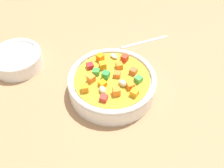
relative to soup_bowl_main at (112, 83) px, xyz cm
name	(u,v)px	position (x,y,z in cm)	size (l,w,h in cm)	color
ground_plane	(112,93)	(0.00, 0.00, -3.75)	(140.00, 140.00, 2.00)	#9E754F
soup_bowl_main	(112,83)	(0.00, 0.00, 0.00)	(20.60, 20.60, 6.24)	white
spoon	(122,47)	(-0.16, -16.37, -2.29)	(21.86, 13.97, 1.01)	silver
side_bowl_small	(17,59)	(25.96, -4.77, -0.55)	(13.07, 13.07, 4.23)	white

